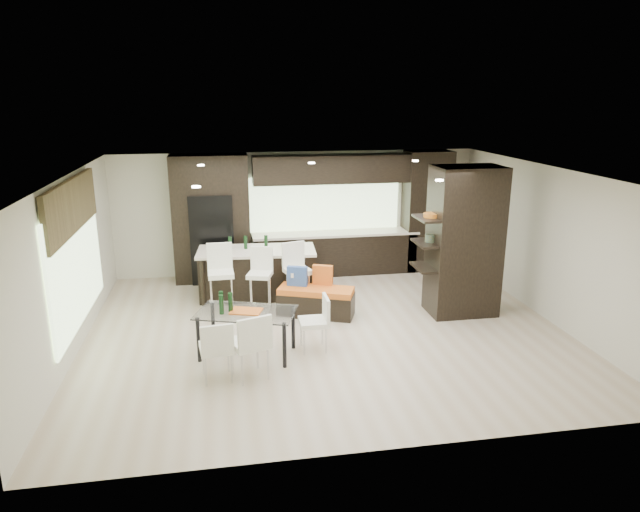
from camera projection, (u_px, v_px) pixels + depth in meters
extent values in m
plane|color=#C0AD93|center=(326.00, 330.00, 9.79)|extent=(8.00, 8.00, 0.00)
cube|color=beige|center=(298.00, 213.00, 12.74)|extent=(8.00, 0.02, 2.70)
cube|color=beige|center=(71.00, 266.00, 8.76)|extent=(0.02, 7.00, 2.70)
cube|color=beige|center=(548.00, 244.00, 10.09)|extent=(0.02, 7.00, 2.70)
cube|color=white|center=(327.00, 172.00, 9.05)|extent=(8.00, 7.00, 0.02)
cube|color=#B2D199|center=(77.00, 262.00, 8.95)|extent=(0.04, 3.20, 1.90)
cube|color=#B2D199|center=(324.00, 203.00, 12.74)|extent=(3.40, 0.04, 1.20)
cube|color=brown|center=(72.00, 206.00, 8.71)|extent=(0.08, 3.00, 0.80)
cube|color=white|center=(324.00, 172.00, 9.29)|extent=(4.00, 3.00, 0.02)
cube|color=black|center=(322.00, 215.00, 12.51)|extent=(6.80, 0.68, 2.70)
cube|color=black|center=(212.00, 237.00, 12.17)|extent=(0.90, 0.68, 1.90)
cube|color=black|center=(464.00, 241.00, 10.23)|extent=(1.20, 0.80, 2.70)
cube|color=black|center=(257.00, 273.00, 11.32)|extent=(2.37, 1.16, 0.96)
cube|color=white|center=(221.00, 286.00, 10.41)|extent=(0.48, 0.48, 1.04)
cube|color=white|center=(260.00, 286.00, 10.56)|extent=(0.53, 0.53, 0.95)
cube|color=white|center=(298.00, 283.00, 10.66)|extent=(0.55, 0.55, 1.01)
cube|color=black|center=(316.00, 302.00, 10.37)|extent=(1.46, 1.00, 0.53)
cube|color=white|center=(247.00, 333.00, 8.76)|extent=(1.66, 1.25, 0.71)
cube|color=white|center=(250.00, 348.00, 8.03)|extent=(0.63, 0.63, 0.92)
cube|color=white|center=(217.00, 352.00, 7.98)|extent=(0.50, 0.50, 0.83)
cube|color=white|center=(313.00, 326.00, 8.92)|extent=(0.44, 0.44, 0.81)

